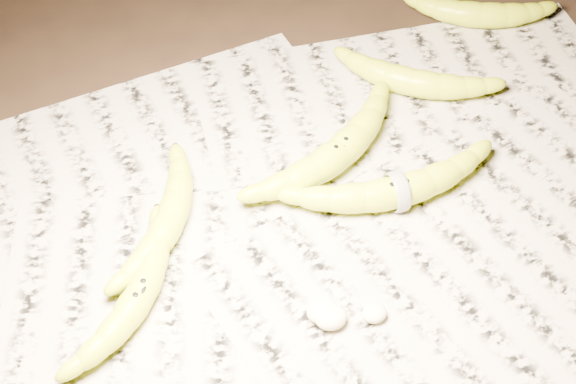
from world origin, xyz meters
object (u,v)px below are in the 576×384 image
object	(u,v)px
banana_left_a	(139,294)
banana_upper_b	(481,13)
banana_taped	(397,189)
banana_center	(339,151)
banana_upper_a	(413,80)
banana_left_b	(170,218)

from	to	relation	value
banana_left_a	banana_upper_b	world-z (taller)	banana_upper_b
banana_left_a	banana_taped	size ratio (longest dim) A/B	0.83
banana_upper_b	banana_center	bearing A→B (deg)	-122.39
banana_upper_a	banana_center	bearing A→B (deg)	-110.59
banana_taped	banana_upper_b	size ratio (longest dim) A/B	1.29
banana_left_b	banana_upper_b	size ratio (longest dim) A/B	1.02
banana_center	banana_taped	bearing A→B (deg)	-89.44
banana_taped	banana_upper_a	xyz separation A→B (m)	(0.09, 0.17, -0.00)
banana_left_b	banana_center	size ratio (longest dim) A/B	0.82
banana_center	banana_taped	distance (m)	0.09
banana_center	banana_upper_a	world-z (taller)	banana_center
banana_taped	banana_upper_b	xyz separation A→B (m)	(0.24, 0.27, -0.00)
banana_left_a	banana_upper_b	bearing A→B (deg)	-23.02
banana_left_b	banana_center	distance (m)	0.21
banana_left_a	banana_left_b	size ratio (longest dim) A/B	1.06
banana_left_b	banana_taped	size ratio (longest dim) A/B	0.79
banana_left_a	banana_center	distance (m)	0.29
banana_taped	banana_upper_a	world-z (taller)	banana_taped
banana_taped	banana_upper_b	bearing A→B (deg)	48.89
banana_taped	banana_upper_a	distance (m)	0.19
banana_left_b	banana_taped	distance (m)	0.26
banana_left_a	banana_center	size ratio (longest dim) A/B	0.86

